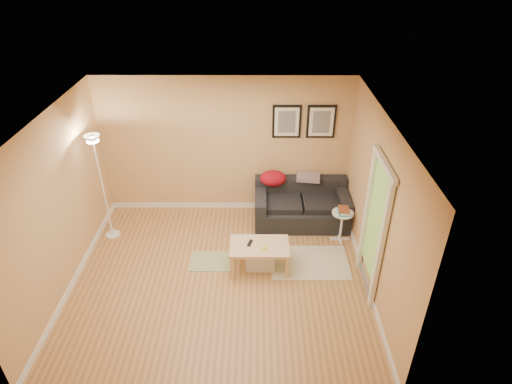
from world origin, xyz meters
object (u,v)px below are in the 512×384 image
coffee_table (259,257)px  floor_lamp (104,191)px  storage_bin (260,259)px  side_table (341,226)px  sofa (302,204)px  book_stack (344,211)px

coffee_table → floor_lamp: size_ratio=0.47×
coffee_table → storage_bin: bearing=69.6°
storage_bin → side_table: 1.58m
sofa → book_stack: sofa is taller
coffee_table → book_stack: size_ratio=3.53×
coffee_table → floor_lamp: 2.83m
book_stack → sofa: bearing=124.1°
sofa → coffee_table: bearing=-120.8°
sofa → storage_bin: sofa is taller
coffee_table → book_stack: (1.43, 0.75, 0.38)m
side_table → floor_lamp: size_ratio=0.29×
coffee_table → side_table: (1.41, 0.75, 0.05)m
sofa → side_table: 0.84m
sofa → storage_bin: size_ratio=3.59×
side_table → book_stack: bearing=-12.2°
coffee_table → storage_bin: (0.01, 0.05, -0.08)m
floor_lamp → coffee_table: bearing=-18.2°
side_table → book_stack: book_stack is taller
storage_bin → side_table: (1.40, 0.71, 0.14)m
coffee_table → sofa: bearing=50.9°
coffee_table → storage_bin: size_ratio=1.93×
storage_bin → side_table: size_ratio=0.84×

